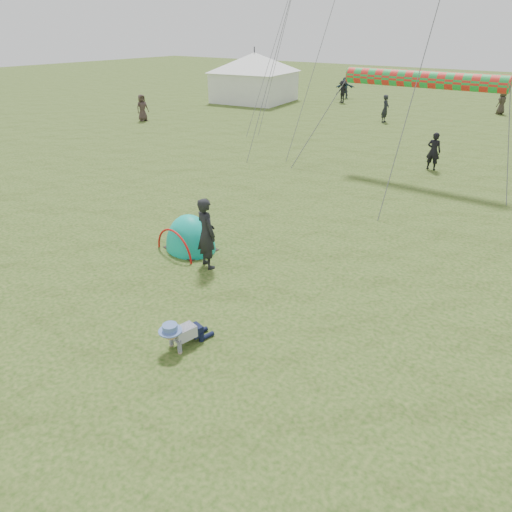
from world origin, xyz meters
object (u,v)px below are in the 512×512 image
Objects in this scene: crawling_toddler at (181,333)px; event_marquee at (254,76)px; standing_adult at (206,233)px; popup_tent at (191,249)px.

event_marquee is at bearing 136.52° from crawling_toddler.
standing_adult is 0.32× the size of event_marquee.
crawling_toddler is 3.47m from standing_adult.
event_marquee is at bearing -35.32° from standing_adult.
popup_tent is (-2.95, 3.37, -0.32)m from crawling_toddler.
event_marquee reaches higher than popup_tent.
crawling_toddler is 0.14× the size of event_marquee.
standing_adult is (-1.86, 2.87, 0.63)m from crawling_toddler.
event_marquee is (-16.53, 24.56, 1.09)m from standing_adult.
popup_tent is at bearing -3.69° from standing_adult.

